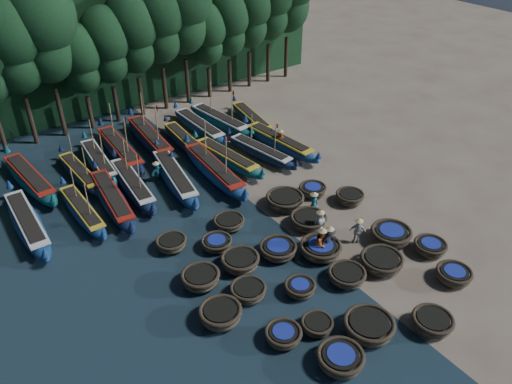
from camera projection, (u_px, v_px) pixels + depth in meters
ground at (282, 226)px, 30.65m from camera, size 120.00×120.00×0.00m
foliage_wall at (118, 49)px, 43.77m from camera, size 40.00×3.00×10.00m
coracle_1 at (340, 359)px, 21.95m from camera, size 2.16×2.16×0.78m
coracle_2 at (369, 326)px, 23.45m from camera, size 2.65×2.65×0.83m
coracle_3 at (432, 322)px, 23.73m from camera, size 2.02×2.02×0.75m
coracle_4 at (454, 275)px, 26.48m from camera, size 2.34×2.34×0.70m
coracle_5 at (283, 335)px, 23.13m from camera, size 2.08×2.08×0.67m
coracle_6 at (317, 325)px, 23.67m from camera, size 1.63×1.63×0.63m
coracle_7 at (347, 275)px, 26.43m from camera, size 2.22×2.22×0.71m
coracle_8 at (382, 261)px, 27.30m from camera, size 2.85×2.85×0.78m
coracle_9 at (430, 247)px, 28.40m from camera, size 2.09×2.09×0.70m
coracle_10 at (220, 314)px, 24.08m from camera, size 2.44×2.44×0.84m
coracle_11 at (248, 291)px, 25.49m from camera, size 1.90×1.90×0.70m
coracle_12 at (300, 288)px, 25.70m from camera, size 1.74×1.74×0.67m
coracle_13 at (320, 249)px, 28.18m from camera, size 2.71×2.71×0.79m
coracle_14 at (391, 235)px, 29.20m from camera, size 2.89×2.89×0.84m
coracle_15 at (201, 278)px, 26.17m from camera, size 2.10×2.10×0.82m
coracle_16 at (240, 261)px, 27.27m from camera, size 2.49×2.49×0.82m
coracle_17 at (278, 249)px, 28.19m from camera, size 2.68×2.68×0.73m
coracle_18 at (308, 220)px, 30.42m from camera, size 2.31×2.31×0.78m
coracle_19 at (350, 197)px, 32.59m from camera, size 2.28×2.28×0.73m
coracle_20 at (171, 243)px, 28.68m from camera, size 1.82×1.82×0.70m
coracle_21 at (217, 243)px, 28.74m from camera, size 1.92×1.92×0.64m
coracle_22 at (229, 222)px, 30.41m from camera, size 2.20×2.20×0.64m
coracle_23 at (285, 200)px, 32.17m from camera, size 2.69×2.69×0.84m
coracle_24 at (313, 190)px, 33.38m from camera, size 2.29×2.29×0.66m
long_boat_0 at (28, 223)px, 29.99m from camera, size 1.65×8.70×1.53m
long_boat_1 at (83, 211)px, 31.18m from camera, size 1.38×7.41×3.15m
long_boat_2 at (112, 199)px, 32.14m from camera, size 2.34×8.54×1.51m
long_boat_3 at (133, 184)px, 33.62m from camera, size 2.21×8.31×3.54m
long_boat_4 at (175, 177)px, 34.33m from camera, size 3.00×8.76×1.56m
long_boat_5 at (214, 170)px, 35.09m from camera, size 2.23×9.20×3.91m
long_boat_6 at (227, 157)px, 36.69m from camera, size 2.35×8.01×1.42m
long_boat_7 at (261, 151)px, 37.52m from camera, size 2.48×7.38×3.18m
long_boat_8 at (279, 142)px, 38.64m from camera, size 2.33×8.52×1.51m
long_boat_9 at (30, 179)px, 34.15m from camera, size 2.38×8.85×1.56m
long_boat_10 at (80, 173)px, 34.95m from camera, size 1.58×7.34×3.12m
long_boat_11 at (99, 161)px, 36.23m from camera, size 2.08×7.94×3.39m
long_boat_12 at (120, 150)px, 37.55m from camera, size 2.02×9.08×3.86m
long_boat_13 at (150, 138)px, 39.13m from camera, size 2.30×9.15×3.90m
long_boat_14 at (185, 141)px, 38.95m from camera, size 1.83×7.66×1.35m
long_boat_15 at (199, 126)px, 40.98m from camera, size 1.55×8.26×1.45m
long_boat_16 at (220, 120)px, 41.91m from camera, size 2.45×8.37×3.58m
long_boat_17 at (252, 119)px, 42.24m from camera, size 2.59×7.65×1.36m
fisherman_0 at (320, 222)px, 29.61m from camera, size 0.87×0.66×1.80m
fisherman_1 at (314, 203)px, 31.20m from camera, size 0.69×0.60×1.78m
fisherman_2 at (322, 242)px, 27.89m from camera, size 0.98×0.82×2.00m
fisherman_3 at (329, 240)px, 28.04m from camera, size 1.21×0.76×2.00m
fisherman_4 at (358, 230)px, 28.89m from camera, size 0.95×0.96×1.83m
fisherman_5 at (157, 171)px, 34.56m from camera, size 1.43×1.00×1.69m
fisherman_6 at (280, 139)px, 38.34m from camera, size 0.70×0.90×1.83m
tree_3 at (10, 43)px, 35.32m from camera, size 4.92×4.92×11.60m
tree_4 at (41, 28)px, 36.06m from camera, size 5.34×5.34×12.58m
tree_5 at (79, 58)px, 38.68m from camera, size 3.68×3.68×8.68m
tree_6 at (106, 44)px, 39.42m from camera, size 4.09×4.09×9.65m
tree_7 at (132, 31)px, 40.17m from camera, size 4.51×4.51×10.63m
tree_8 at (157, 18)px, 40.91m from camera, size 4.92×4.92×11.60m
tree_9 at (181, 6)px, 41.66m from camera, size 5.34×5.34×12.58m
tree_10 at (207, 33)px, 44.27m from camera, size 3.68×3.68×8.68m
tree_11 at (228, 22)px, 45.02m from camera, size 4.09×4.09×9.65m
tree_12 at (249, 10)px, 45.76m from camera, size 4.51×4.51×10.63m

